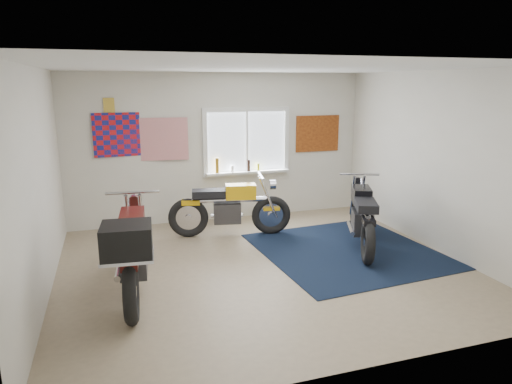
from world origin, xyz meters
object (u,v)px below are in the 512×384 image
object	(u,v)px
navy_rug	(347,251)
black_chrome_bike	(362,218)
yellow_triumph	(230,209)
maroon_tourer	(132,251)

from	to	relation	value
navy_rug	black_chrome_bike	bearing A→B (deg)	21.82
black_chrome_bike	yellow_triumph	bearing A→B (deg)	80.80
navy_rug	yellow_triumph	world-z (taller)	yellow_triumph
navy_rug	yellow_triumph	distance (m)	2.04
yellow_triumph	maroon_tourer	world-z (taller)	maroon_tourer
navy_rug	maroon_tourer	bearing A→B (deg)	-168.87
maroon_tourer	black_chrome_bike	bearing A→B (deg)	-72.36
navy_rug	black_chrome_bike	world-z (taller)	black_chrome_bike
maroon_tourer	yellow_triumph	bearing A→B (deg)	-35.64
navy_rug	black_chrome_bike	distance (m)	0.57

